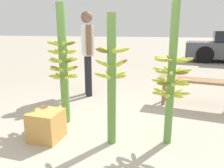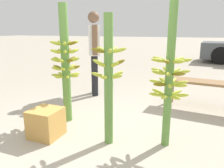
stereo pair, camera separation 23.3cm
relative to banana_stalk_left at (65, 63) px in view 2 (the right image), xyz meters
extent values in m
plane|color=#A89E8C|center=(0.76, -0.47, -0.87)|extent=(80.00, 80.00, 0.00)
cylinder|color=#5B8C3D|center=(0.00, 0.00, -0.02)|extent=(0.12, 0.12, 1.69)
ellipsoid|color=#ADB733|center=(0.09, 0.10, 0.29)|extent=(0.14, 0.15, 0.08)
ellipsoid|color=#736414|center=(-0.02, 0.13, 0.29)|extent=(0.07, 0.17, 0.08)
ellipsoid|color=#ADB733|center=(-0.11, 0.07, 0.29)|extent=(0.16, 0.12, 0.08)
ellipsoid|color=#ADB733|center=(-0.12, -0.05, 0.29)|extent=(0.17, 0.10, 0.08)
ellipsoid|color=#ADB733|center=(-0.04, -0.13, 0.29)|extent=(0.09, 0.17, 0.08)
ellipsoid|color=#ADB733|center=(0.07, -0.11, 0.29)|extent=(0.13, 0.16, 0.08)
ellipsoid|color=#736414|center=(0.13, -0.01, 0.29)|extent=(0.16, 0.06, 0.08)
ellipsoid|color=#ADB733|center=(0.13, -0.01, 0.17)|extent=(0.16, 0.05, 0.08)
ellipsoid|color=#ADB733|center=(0.09, 0.10, 0.17)|extent=(0.14, 0.15, 0.08)
ellipsoid|color=#736414|center=(-0.02, 0.13, 0.17)|extent=(0.07, 0.17, 0.08)
ellipsoid|color=#ADB733|center=(-0.11, 0.06, 0.17)|extent=(0.16, 0.12, 0.08)
ellipsoid|color=#ADB733|center=(-0.12, -0.05, 0.17)|extent=(0.17, 0.10, 0.08)
ellipsoid|color=#ADB733|center=(-0.04, -0.13, 0.17)|extent=(0.09, 0.17, 0.08)
ellipsoid|color=#ADB733|center=(0.08, -0.11, 0.17)|extent=(0.13, 0.16, 0.08)
ellipsoid|color=#ADB733|center=(0.12, 0.05, 0.05)|extent=(0.16, 0.11, 0.09)
ellipsoid|color=#736414|center=(0.03, 0.13, 0.05)|extent=(0.08, 0.17, 0.09)
ellipsoid|color=#ADB733|center=(-0.08, 0.10, 0.05)|extent=(0.13, 0.16, 0.09)
ellipsoid|color=#ADB733|center=(-0.13, 0.00, 0.05)|extent=(0.16, 0.05, 0.09)
ellipsoid|color=#ADB733|center=(-0.08, -0.10, 0.05)|extent=(0.14, 0.15, 0.09)
ellipsoid|color=#ADB733|center=(0.02, -0.13, 0.05)|extent=(0.07, 0.17, 0.09)
ellipsoid|color=#736414|center=(0.12, -0.06, 0.05)|extent=(0.16, 0.11, 0.09)
ellipsoid|color=#736414|center=(0.11, 0.06, -0.06)|extent=(0.16, 0.12, 0.09)
ellipsoid|color=#ADB733|center=(0.02, 0.13, -0.06)|extent=(0.07, 0.17, 0.09)
ellipsoid|color=#ADB733|center=(-0.09, 0.10, -0.06)|extent=(0.14, 0.15, 0.09)
ellipsoid|color=#736414|center=(-0.13, -0.01, -0.06)|extent=(0.16, 0.05, 0.09)
ellipsoid|color=#ADB733|center=(-0.08, -0.11, -0.06)|extent=(0.13, 0.16, 0.09)
ellipsoid|color=#ADB733|center=(0.04, -0.13, -0.06)|extent=(0.09, 0.17, 0.09)
ellipsoid|color=#ADB733|center=(0.12, -0.05, -0.06)|extent=(0.17, 0.10, 0.09)
ellipsoid|color=#ADB733|center=(-0.12, -0.06, -0.17)|extent=(0.16, 0.11, 0.06)
ellipsoid|color=#ADB733|center=(-0.03, -0.13, -0.17)|extent=(0.08, 0.16, 0.06)
ellipsoid|color=#ADB733|center=(0.09, -0.10, -0.17)|extent=(0.14, 0.15, 0.06)
ellipsoid|color=#ADB733|center=(0.13, 0.00, -0.17)|extent=(0.16, 0.05, 0.06)
ellipsoid|color=#ADB733|center=(0.08, 0.11, -0.17)|extent=(0.13, 0.15, 0.06)
ellipsoid|color=#736414|center=(-0.03, 0.13, -0.17)|extent=(0.08, 0.16, 0.06)
ellipsoid|color=#ADB733|center=(-0.12, 0.05, -0.17)|extent=(0.16, 0.11, 0.06)
cylinder|color=#5B8C3D|center=(0.83, -0.40, -0.11)|extent=(0.10, 0.10, 1.51)
ellipsoid|color=#736414|center=(0.75, -0.49, 0.25)|extent=(0.14, 0.15, 0.08)
ellipsoid|color=#ADB733|center=(0.89, -0.51, 0.25)|extent=(0.12, 0.16, 0.08)
ellipsoid|color=#ADB733|center=(0.95, -0.38, 0.25)|extent=(0.17, 0.07, 0.08)
ellipsoid|color=#ADB733|center=(0.84, -0.28, 0.25)|extent=(0.06, 0.17, 0.08)
ellipsoid|color=#ADB733|center=(0.72, -0.35, 0.25)|extent=(0.16, 0.11, 0.08)
ellipsoid|color=#ADB733|center=(0.80, -0.52, 0.10)|extent=(0.09, 0.17, 0.10)
ellipsoid|color=#ADB733|center=(0.93, -0.47, 0.10)|extent=(0.16, 0.13, 0.10)
ellipsoid|color=#736414|center=(0.93, -0.33, 0.10)|extent=(0.15, 0.13, 0.10)
ellipsoid|color=#736414|center=(0.79, -0.29, 0.10)|extent=(0.09, 0.17, 0.10)
ellipsoid|color=#ADB733|center=(0.71, -0.40, 0.10)|extent=(0.16, 0.05, 0.10)
ellipsoid|color=#ADB733|center=(0.91, -0.30, -0.03)|extent=(0.13, 0.15, 0.08)
ellipsoid|color=#ADB733|center=(0.76, -0.30, -0.03)|extent=(0.13, 0.16, 0.08)
ellipsoid|color=#ADB733|center=(0.71, -0.43, -0.03)|extent=(0.17, 0.09, 0.08)
ellipsoid|color=#ADB733|center=(0.83, -0.52, -0.03)|extent=(0.05, 0.16, 0.08)
ellipsoid|color=#ADB733|center=(0.95, -0.44, -0.03)|extent=(0.17, 0.09, 0.08)
cylinder|color=#5B8C3D|center=(1.48, -0.20, -0.05)|extent=(0.09, 0.09, 1.63)
ellipsoid|color=#ADB733|center=(1.57, -0.30, 0.15)|extent=(0.16, 0.16, 0.07)
ellipsoid|color=#ADB733|center=(1.61, -0.19, 0.15)|extent=(0.19, 0.06, 0.07)
ellipsoid|color=#ADB733|center=(1.55, -0.10, 0.15)|extent=(0.14, 0.18, 0.07)
ellipsoid|color=#736414|center=(1.44, -0.08, 0.15)|extent=(0.10, 0.19, 0.07)
ellipsoid|color=#ADB733|center=(1.35, -0.16, 0.15)|extent=(0.19, 0.11, 0.07)
ellipsoid|color=#ADB733|center=(1.36, -0.27, 0.15)|extent=(0.18, 0.13, 0.07)
ellipsoid|color=#736414|center=(1.46, -0.34, 0.15)|extent=(0.07, 0.19, 0.07)
ellipsoid|color=#ADB733|center=(1.38, -0.29, 0.01)|extent=(0.17, 0.15, 0.08)
ellipsoid|color=#ADB733|center=(1.48, -0.34, 0.01)|extent=(0.04, 0.19, 0.08)
ellipsoid|color=#736414|center=(1.58, -0.29, 0.01)|extent=(0.17, 0.15, 0.08)
ellipsoid|color=#ADB733|center=(1.61, -0.18, 0.01)|extent=(0.19, 0.08, 0.08)
ellipsoid|color=#ADB733|center=(1.53, -0.09, 0.01)|extent=(0.12, 0.19, 0.08)
ellipsoid|color=#ADB733|center=(1.42, -0.09, 0.01)|extent=(0.12, 0.19, 0.08)
ellipsoid|color=#ADB733|center=(1.35, -0.18, 0.01)|extent=(0.19, 0.08, 0.08)
ellipsoid|color=#ADB733|center=(1.50, -0.33, -0.11)|extent=(0.08, 0.19, 0.07)
ellipsoid|color=#ADB733|center=(1.60, -0.26, -0.11)|extent=(0.19, 0.12, 0.07)
ellipsoid|color=#ADB733|center=(1.60, -0.15, -0.11)|extent=(0.19, 0.12, 0.07)
ellipsoid|color=#ADB733|center=(1.51, -0.08, -0.11)|extent=(0.09, 0.19, 0.07)
ellipsoid|color=#ADB733|center=(1.40, -0.10, -0.11)|extent=(0.15, 0.17, 0.07)
ellipsoid|color=#ADB733|center=(1.35, -0.20, -0.11)|extent=(0.19, 0.05, 0.07)
ellipsoid|color=#736414|center=(1.39, -0.31, -0.11)|extent=(0.15, 0.17, 0.07)
ellipsoid|color=#ADB733|center=(1.56, -0.31, -0.24)|extent=(0.15, 0.17, 0.07)
ellipsoid|color=#ADB733|center=(1.61, -0.20, -0.24)|extent=(0.19, 0.05, 0.07)
ellipsoid|color=#ADB733|center=(1.56, -0.10, -0.24)|extent=(0.15, 0.17, 0.07)
ellipsoid|color=#ADB733|center=(1.44, -0.08, -0.24)|extent=(0.09, 0.19, 0.07)
ellipsoid|color=#ADB733|center=(1.36, -0.15, -0.24)|extent=(0.19, 0.11, 0.07)
ellipsoid|color=#ADB733|center=(1.36, -0.27, -0.24)|extent=(0.19, 0.12, 0.07)
ellipsoid|color=#ADB733|center=(1.45, -0.33, -0.24)|extent=(0.08, 0.19, 0.07)
cylinder|color=black|center=(-0.27, 1.47, -0.45)|extent=(0.17, 0.17, 0.83)
cylinder|color=black|center=(-0.17, 1.30, -0.45)|extent=(0.17, 0.17, 0.83)
cube|color=white|center=(-0.22, 1.38, 0.26)|extent=(0.39, 0.48, 0.59)
cylinder|color=brown|center=(-0.36, 1.62, 0.28)|extent=(0.14, 0.14, 0.56)
cylinder|color=brown|center=(-0.08, 1.14, 0.28)|extent=(0.14, 0.14, 0.56)
sphere|color=brown|center=(-0.22, 1.38, 0.70)|extent=(0.23, 0.23, 0.23)
cube|color=olive|center=(1.91, 1.27, -0.39)|extent=(1.41, 0.50, 0.04)
cylinder|color=olive|center=(1.36, 1.46, -0.64)|extent=(0.06, 0.06, 0.45)
cylinder|color=olive|center=(1.33, 1.19, -0.64)|extent=(0.06, 0.06, 0.45)
cylinder|color=black|center=(2.58, 6.89, -0.52)|extent=(0.71, 0.26, 0.69)
cylinder|color=black|center=(2.71, 8.49, -0.52)|extent=(0.71, 0.26, 0.69)
cube|color=#C69347|center=(0.03, -0.55, -0.69)|extent=(0.36, 0.36, 0.36)
camera|label=1|loc=(1.53, -2.71, 0.47)|focal=35.00mm
camera|label=2|loc=(1.75, -2.63, 0.47)|focal=35.00mm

